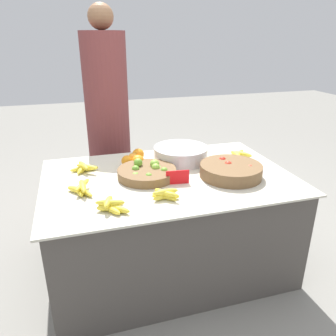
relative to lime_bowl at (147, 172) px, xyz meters
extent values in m
plane|color=gray|center=(0.12, -0.02, -0.66)|extent=(12.00, 12.00, 0.00)
cube|color=#4C4742|center=(0.12, -0.02, -0.35)|extent=(1.40, 0.92, 0.62)
cube|color=beige|center=(0.12, -0.02, -0.04)|extent=(1.45, 0.96, 0.01)
cylinder|color=brown|center=(0.00, 0.00, 0.00)|extent=(0.35, 0.35, 0.05)
sphere|color=#6BA333|center=(-0.01, -0.09, 0.01)|extent=(0.04, 0.04, 0.04)
sphere|color=#6BA333|center=(-0.08, -0.05, 0.00)|extent=(0.05, 0.05, 0.05)
sphere|color=#6BA333|center=(-0.06, 0.02, 0.02)|extent=(0.04, 0.04, 0.04)
sphere|color=#6BA333|center=(-0.04, 0.07, 0.04)|extent=(0.05, 0.05, 0.05)
sphere|color=#89BC42|center=(0.05, 0.00, 0.02)|extent=(0.05, 0.05, 0.05)
sphere|color=#6BA333|center=(0.09, -0.04, 0.02)|extent=(0.04, 0.04, 0.04)
sphere|color=#6BA333|center=(0.08, 0.01, 0.00)|extent=(0.05, 0.05, 0.05)
sphere|color=#89BC42|center=(0.05, 0.03, 0.04)|extent=(0.05, 0.05, 0.05)
cylinder|color=brown|center=(0.48, -0.13, 0.01)|extent=(0.36, 0.36, 0.08)
sphere|color=red|center=(0.48, -0.14, 0.00)|extent=(0.05, 0.05, 0.05)
sphere|color=red|center=(0.58, -0.17, 0.03)|extent=(0.04, 0.04, 0.04)
sphere|color=red|center=(0.36, -0.07, 0.02)|extent=(0.05, 0.05, 0.05)
sphere|color=red|center=(0.58, -0.12, 0.02)|extent=(0.04, 0.04, 0.04)
sphere|color=red|center=(0.42, -0.08, 0.01)|extent=(0.04, 0.04, 0.04)
sphere|color=red|center=(0.47, -0.03, 0.03)|extent=(0.05, 0.05, 0.05)
sphere|color=red|center=(0.48, -0.24, 0.01)|extent=(0.04, 0.04, 0.04)
sphere|color=red|center=(0.47, -0.14, 0.01)|extent=(0.05, 0.05, 0.05)
sphere|color=red|center=(0.40, -0.06, 0.02)|extent=(0.04, 0.04, 0.04)
sphere|color=red|center=(0.43, -0.05, 0.01)|extent=(0.05, 0.05, 0.05)
sphere|color=red|center=(0.47, -0.10, 0.03)|extent=(0.05, 0.05, 0.05)
sphere|color=red|center=(0.40, -0.18, 0.02)|extent=(0.05, 0.05, 0.05)
sphere|color=orange|center=(-0.08, 0.20, 0.01)|extent=(0.07, 0.07, 0.07)
sphere|color=orange|center=(-0.04, 0.25, 0.01)|extent=(0.07, 0.07, 0.07)
sphere|color=orange|center=(-0.02, 0.17, 0.01)|extent=(0.08, 0.08, 0.08)
sphere|color=orange|center=(0.01, 0.29, 0.01)|extent=(0.08, 0.08, 0.08)
cylinder|color=silver|center=(0.28, 0.20, 0.02)|extent=(0.36, 0.36, 0.10)
cube|color=red|center=(0.14, -0.14, 0.01)|extent=(0.13, 0.02, 0.08)
ellipsoid|color=yellow|center=(-0.25, -0.30, -0.01)|extent=(0.13, 0.03, 0.03)
ellipsoid|color=yellow|center=(-0.23, -0.36, -0.01)|extent=(0.13, 0.12, 0.03)
ellipsoid|color=yellow|center=(-0.25, -0.36, -0.01)|extent=(0.09, 0.11, 0.03)
ellipsoid|color=yellow|center=(-0.27, -0.34, -0.01)|extent=(0.12, 0.05, 0.04)
ellipsoid|color=yellow|center=(-0.27, -0.33, 0.01)|extent=(0.07, 0.12, 0.03)
ellipsoid|color=yellow|center=(-0.26, -0.34, 0.01)|extent=(0.14, 0.07, 0.03)
ellipsoid|color=yellow|center=(0.67, 0.15, -0.01)|extent=(0.09, 0.14, 0.03)
ellipsoid|color=yellow|center=(0.71, 0.19, -0.01)|extent=(0.12, 0.12, 0.03)
ellipsoid|color=yellow|center=(0.71, 0.16, -0.01)|extent=(0.11, 0.13, 0.03)
ellipsoid|color=yellow|center=(0.66, 0.17, -0.01)|extent=(0.04, 0.13, 0.03)
ellipsoid|color=yellow|center=(-0.38, 0.21, -0.01)|extent=(0.12, 0.06, 0.03)
ellipsoid|color=yellow|center=(-0.37, 0.20, -0.02)|extent=(0.08, 0.15, 0.03)
ellipsoid|color=yellow|center=(-0.36, 0.19, -0.01)|extent=(0.08, 0.12, 0.03)
ellipsoid|color=yellow|center=(-0.33, 0.19, -0.01)|extent=(0.13, 0.04, 0.03)
ellipsoid|color=yellow|center=(-0.36, 0.19, 0.01)|extent=(0.07, 0.14, 0.03)
ellipsoid|color=yellow|center=(-0.34, 0.16, 0.01)|extent=(0.13, 0.11, 0.03)
ellipsoid|color=yellow|center=(0.02, -0.26, -0.01)|extent=(0.07, 0.12, 0.03)
ellipsoid|color=yellow|center=(0.03, -0.30, -0.01)|extent=(0.14, 0.08, 0.03)
ellipsoid|color=yellow|center=(0.03, -0.29, -0.01)|extent=(0.15, 0.09, 0.03)
ellipsoid|color=yellow|center=(0.03, -0.30, -0.02)|extent=(0.11, 0.13, 0.03)
ellipsoid|color=yellow|center=(0.04, -0.32, 0.01)|extent=(0.11, 0.10, 0.03)
ellipsoid|color=yellow|center=(0.02, -0.30, 0.01)|extent=(0.14, 0.04, 0.03)
ellipsoid|color=yellow|center=(-0.36, -0.13, -0.01)|extent=(0.09, 0.13, 0.03)
ellipsoid|color=yellow|center=(-0.39, -0.12, -0.01)|extent=(0.05, 0.13, 0.03)
ellipsoid|color=yellow|center=(-0.40, -0.11, -0.01)|extent=(0.13, 0.13, 0.04)
ellipsoid|color=yellow|center=(-0.37, -0.11, 0.01)|extent=(0.04, 0.15, 0.03)
ellipsoid|color=yellow|center=(-0.37, -0.10, 0.01)|extent=(0.10, 0.15, 0.03)
cylinder|color=brown|center=(-0.12, 0.84, 0.06)|extent=(0.34, 0.34, 1.44)
sphere|color=#896042|center=(-0.12, 0.84, 0.87)|extent=(0.18, 0.18, 0.18)
camera|label=1|loc=(-0.38, -1.74, 0.75)|focal=35.00mm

